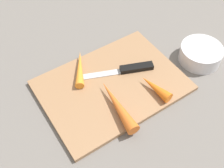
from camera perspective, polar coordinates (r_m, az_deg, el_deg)
ground_plane at (r=0.72m, az=0.00°, el=-0.59°), size 1.40×1.40×0.00m
cutting_board at (r=0.72m, az=0.00°, el=-0.30°), size 0.36×0.26×0.01m
knife at (r=0.74m, az=4.11°, el=3.21°), size 0.19×0.09×0.01m
carrot_medium at (r=0.74m, az=-6.67°, el=3.32°), size 0.08×0.12×0.02m
carrot_longest at (r=0.65m, az=1.14°, el=-4.41°), size 0.05×0.16×0.03m
carrot_shortest at (r=0.69m, az=8.96°, el=-0.76°), size 0.04×0.09×0.03m
small_bowl at (r=0.81m, az=17.84°, el=5.94°), size 0.12×0.12×0.05m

